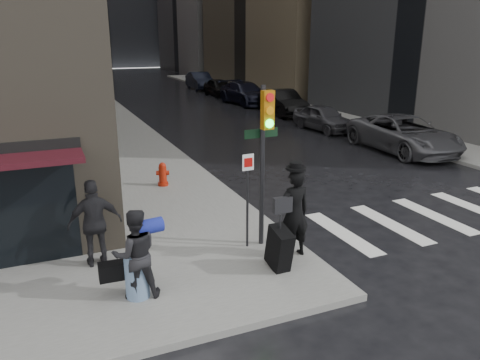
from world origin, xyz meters
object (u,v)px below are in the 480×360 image
(parked_car_5, at_px, (200,81))
(parked_car_1, at_px, (323,118))
(man_jeans, at_px, (135,254))
(parked_car_2, at_px, (283,102))
(man_overcoat, at_px, (291,219))
(fire_hydrant, at_px, (163,175))
(traffic_light, at_px, (263,146))
(parked_car_4, at_px, (219,87))
(parked_car_0, at_px, (404,134))
(parked_car_3, at_px, (245,93))
(man_greycoat, at_px, (95,223))

(parked_car_5, bearing_deg, parked_car_1, -88.00)
(man_jeans, relative_size, parked_car_2, 0.36)
(man_overcoat, distance_m, fire_hydrant, 6.64)
(traffic_light, height_order, parked_car_4, traffic_light)
(man_overcoat, bearing_deg, traffic_light, -71.68)
(fire_hydrant, xyz_separation_m, parked_car_0, (11.36, 1.17, 0.30))
(fire_hydrant, bearing_deg, parked_car_5, 69.34)
(fire_hydrant, relative_size, parked_car_0, 0.14)
(man_jeans, distance_m, parked_car_0, 15.74)
(man_overcoat, bearing_deg, man_jeans, 4.38)
(parked_car_1, xyz_separation_m, parked_car_3, (0.25, 11.34, 0.13))
(traffic_light, relative_size, parked_car_1, 0.93)
(man_greycoat, relative_size, fire_hydrant, 2.45)
(parked_car_2, bearing_deg, parked_car_3, 96.30)
(traffic_light, distance_m, parked_car_2, 20.88)
(traffic_light, distance_m, parked_car_1, 15.93)
(parked_car_4, bearing_deg, fire_hydrant, -114.80)
(parked_car_0, bearing_deg, man_overcoat, -140.31)
(parked_car_0, relative_size, parked_car_2, 1.16)
(fire_hydrant, distance_m, parked_car_2, 16.82)
(parked_car_2, bearing_deg, fire_hydrant, -127.75)
(man_overcoat, height_order, parked_car_1, man_overcoat)
(man_jeans, height_order, parked_car_0, man_jeans)
(man_greycoat, xyz_separation_m, fire_hydrant, (2.74, 5.09, -0.62))
(parked_car_1, height_order, parked_car_4, parked_car_4)
(traffic_light, relative_size, parked_car_5, 0.76)
(traffic_light, height_order, parked_car_3, traffic_light)
(man_jeans, xyz_separation_m, parked_car_1, (12.99, 13.63, -0.35))
(parked_car_0, relative_size, parked_car_3, 1.01)
(man_greycoat, height_order, parked_car_2, man_greycoat)
(man_overcoat, bearing_deg, parked_car_5, -105.81)
(parked_car_1, xyz_separation_m, parked_car_5, (0.36, 22.69, 0.12))
(parked_car_1, xyz_separation_m, parked_car_4, (0.23, 17.01, 0.04))
(traffic_light, bearing_deg, man_greycoat, 169.19)
(man_jeans, relative_size, man_greycoat, 0.92)
(parked_car_2, bearing_deg, man_overcoat, -113.37)
(traffic_light, bearing_deg, parked_car_5, 70.86)
(man_greycoat, distance_m, traffic_light, 4.09)
(man_overcoat, height_order, parked_car_4, man_overcoat)
(fire_hydrant, distance_m, parked_car_4, 26.28)
(man_greycoat, height_order, parked_car_1, man_greycoat)
(parked_car_1, relative_size, parked_car_3, 0.72)
(man_greycoat, xyz_separation_m, parked_car_2, (13.99, 17.61, -0.31))
(man_overcoat, xyz_separation_m, parked_car_3, (9.70, 24.67, -0.27))
(man_overcoat, bearing_deg, parked_car_4, -108.28)
(parked_car_0, distance_m, parked_car_4, 22.69)
(fire_hydrant, distance_m, parked_car_5, 31.56)
(traffic_light, xyz_separation_m, parked_car_1, (9.75, 12.45, -1.92))
(parked_car_4, height_order, parked_car_5, parked_car_5)
(fire_hydrant, xyz_separation_m, parked_car_1, (10.78, 6.84, 0.20))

